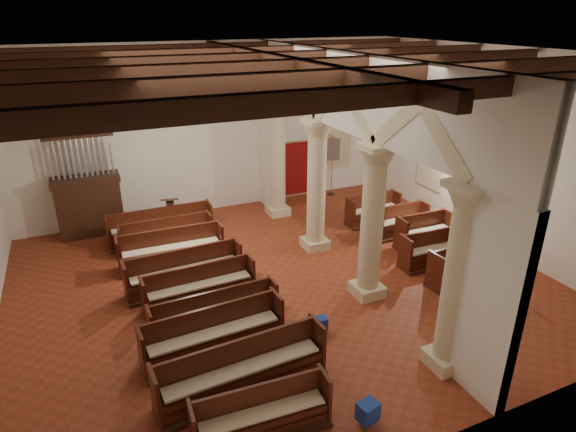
# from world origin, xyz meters

# --- Properties ---
(floor) EXTENTS (14.00, 14.00, 0.00)m
(floor) POSITION_xyz_m (0.00, 0.00, 0.00)
(floor) COLOR maroon
(floor) RESTS_ON ground
(ceiling) EXTENTS (14.00, 14.00, 0.00)m
(ceiling) POSITION_xyz_m (0.00, 0.00, 6.00)
(ceiling) COLOR black
(ceiling) RESTS_ON wall_back
(wall_back) EXTENTS (14.00, 0.02, 6.00)m
(wall_back) POSITION_xyz_m (0.00, 6.00, 3.00)
(wall_back) COLOR white
(wall_back) RESTS_ON floor
(wall_front) EXTENTS (14.00, 0.02, 6.00)m
(wall_front) POSITION_xyz_m (0.00, -6.00, 3.00)
(wall_front) COLOR white
(wall_front) RESTS_ON floor
(wall_right) EXTENTS (0.02, 12.00, 6.00)m
(wall_right) POSITION_xyz_m (7.00, 0.00, 3.00)
(wall_right) COLOR white
(wall_right) RESTS_ON floor
(ceiling_beams) EXTENTS (13.80, 11.80, 0.30)m
(ceiling_beams) POSITION_xyz_m (0.00, 0.00, 5.82)
(ceiling_beams) COLOR #3A1E12
(ceiling_beams) RESTS_ON wall_back
(arcade) EXTENTS (0.90, 11.90, 6.00)m
(arcade) POSITION_xyz_m (1.80, 0.00, 3.56)
(arcade) COLOR beige
(arcade) RESTS_ON floor
(window_right_a) EXTENTS (0.03, 1.00, 2.20)m
(window_right_a) POSITION_xyz_m (6.98, -1.50, 2.20)
(window_right_a) COLOR #35775D
(window_right_a) RESTS_ON wall_right
(window_right_b) EXTENTS (0.03, 1.00, 2.20)m
(window_right_b) POSITION_xyz_m (6.98, 2.50, 2.20)
(window_right_b) COLOR #35775D
(window_right_b) RESTS_ON wall_right
(window_back) EXTENTS (1.00, 0.03, 2.20)m
(window_back) POSITION_xyz_m (5.00, 5.98, 2.20)
(window_back) COLOR #35775D
(window_back) RESTS_ON wall_back
(pipe_organ) EXTENTS (2.10, 0.85, 4.40)m
(pipe_organ) POSITION_xyz_m (-4.50, 5.50, 1.37)
(pipe_organ) COLOR #3A1E12
(pipe_organ) RESTS_ON floor
(lectern) EXTENTS (0.63, 0.65, 1.35)m
(lectern) POSITION_xyz_m (-2.07, 4.39, 0.56)
(lectern) COLOR #382311
(lectern) RESTS_ON floor
(dossal_curtain) EXTENTS (1.80, 0.07, 2.17)m
(dossal_curtain) POSITION_xyz_m (3.50, 5.92, 1.17)
(dossal_curtain) COLOR maroon
(dossal_curtain) RESTS_ON floor
(processional_banner) EXTENTS (0.57, 0.73, 2.51)m
(processional_banner) POSITION_xyz_m (4.58, 5.49, 0.82)
(processional_banner) COLOR #3A1E12
(processional_banner) RESTS_ON floor
(hymnal_box_a) EXTENTS (0.41, 0.36, 0.36)m
(hymnal_box_a) POSITION_xyz_m (-0.55, -5.17, 0.28)
(hymnal_box_a) COLOR navy
(hymnal_box_a) RESTS_ON floor
(hymnal_box_b) EXTENTS (0.34, 0.29, 0.30)m
(hymnal_box_b) POSITION_xyz_m (-0.09, -2.45, 0.25)
(hymnal_box_b) COLOR navy
(hymnal_box_b) RESTS_ON floor
(hymnal_box_c) EXTENTS (0.36, 0.34, 0.29)m
(hymnal_box_c) POSITION_xyz_m (-1.09, -0.37, 0.25)
(hymnal_box_c) COLOR #163B9B
(hymnal_box_c) RESTS_ON floor
(tube_heater_b) EXTENTS (1.11, 0.46, 0.11)m
(tube_heater_b) POSITION_xyz_m (-1.83, -4.30, 0.16)
(tube_heater_b) COLOR silver
(tube_heater_b) RESTS_ON floor
(nave_pew_0) EXTENTS (2.48, 0.78, 0.97)m
(nave_pew_0) POSITION_xyz_m (-2.37, -4.61, 0.32)
(nave_pew_0) COLOR #3A1E12
(nave_pew_0) RESTS_ON floor
(nave_pew_1) EXTENTS (3.43, 0.93, 1.11)m
(nave_pew_1) POSITION_xyz_m (-2.33, -3.51, 0.36)
(nave_pew_1) COLOR #3A1E12
(nave_pew_1) RESTS_ON floor
(nave_pew_2) EXTENTS (3.11, 0.90, 1.10)m
(nave_pew_2) POSITION_xyz_m (-2.52, -2.19, 0.36)
(nave_pew_2) COLOR #3A1E12
(nave_pew_2) RESTS_ON floor
(nave_pew_3) EXTENTS (3.02, 0.74, 0.96)m
(nave_pew_3) POSITION_xyz_m (-2.25, -1.37, 0.32)
(nave_pew_3) COLOR #3A1E12
(nave_pew_3) RESTS_ON floor
(nave_pew_4) EXTENTS (2.86, 0.78, 1.01)m
(nave_pew_4) POSITION_xyz_m (-2.29, -0.10, 0.33)
(nave_pew_4) COLOR #3A1E12
(nave_pew_4) RESTS_ON floor
(nave_pew_5) EXTENTS (3.13, 0.86, 1.09)m
(nave_pew_5) POSITION_xyz_m (-2.48, 0.78, 0.36)
(nave_pew_5) COLOR #3A1E12
(nave_pew_5) RESTS_ON floor
(nave_pew_6) EXTENTS (3.02, 0.84, 1.10)m
(nave_pew_6) POSITION_xyz_m (-2.53, 2.21, 0.36)
(nave_pew_6) COLOR #3A1E12
(nave_pew_6) RESTS_ON floor
(nave_pew_7) EXTENTS (2.84, 0.66, 0.97)m
(nave_pew_7) POSITION_xyz_m (-2.45, 3.36, 0.32)
(nave_pew_7) COLOR #3A1E12
(nave_pew_7) RESTS_ON floor
(nave_pew_8) EXTENTS (3.31, 0.72, 1.08)m
(nave_pew_8) POSITION_xyz_m (-2.50, 4.01, 0.36)
(nave_pew_8) COLOR #3A1E12
(nave_pew_8) RESTS_ON floor
(aisle_pew_0) EXTENTS (1.90, 0.84, 1.08)m
(aisle_pew_0) POSITION_xyz_m (4.41, -2.03, 0.37)
(aisle_pew_0) COLOR #3A1E12
(aisle_pew_0) RESTS_ON floor
(aisle_pew_1) EXTENTS (1.84, 0.77, 1.05)m
(aisle_pew_1) POSITION_xyz_m (4.33, -0.90, 0.36)
(aisle_pew_1) COLOR #3A1E12
(aisle_pew_1) RESTS_ON floor
(aisle_pew_2) EXTENTS (1.83, 0.76, 1.09)m
(aisle_pew_2) POSITION_xyz_m (4.95, 0.16, 0.37)
(aisle_pew_2) COLOR #3A1E12
(aisle_pew_2) RESTS_ON floor
(aisle_pew_3) EXTENTS (1.89, 0.71, 1.03)m
(aisle_pew_3) POSITION_xyz_m (4.81, 1.19, 0.35)
(aisle_pew_3) COLOR #3A1E12
(aisle_pew_3) RESTS_ON floor
(aisle_pew_4) EXTENTS (1.94, 0.71, 1.05)m
(aisle_pew_4) POSITION_xyz_m (4.52, 2.38, 0.35)
(aisle_pew_4) COLOR #3A1E12
(aisle_pew_4) RESTS_ON floor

